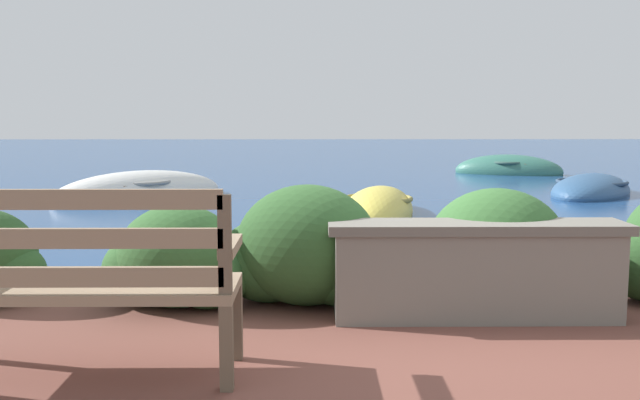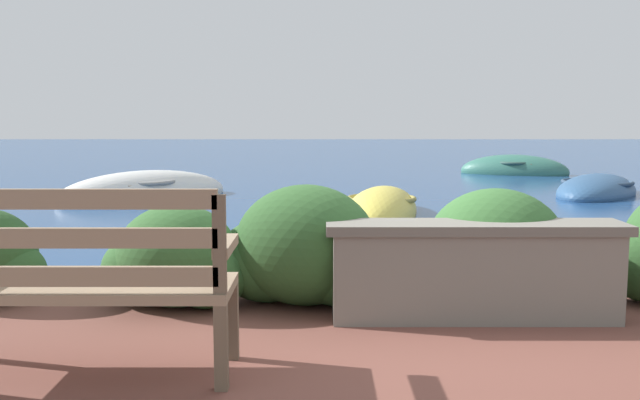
% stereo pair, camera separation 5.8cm
% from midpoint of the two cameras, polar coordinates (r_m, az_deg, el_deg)
% --- Properties ---
extents(ground_plane, '(80.00, 80.00, 0.00)m').
position_cam_midpoint_polar(ground_plane, '(5.23, 7.47, -9.59)').
color(ground_plane, navy).
extents(park_bench, '(1.42, 0.48, 0.93)m').
position_cam_midpoint_polar(park_bench, '(3.55, -18.35, -6.00)').
color(park_bench, brown).
rests_on(park_bench, patio_terrace).
extents(stone_wall, '(1.82, 0.39, 0.60)m').
position_cam_midpoint_polar(stone_wall, '(4.49, 12.33, -5.50)').
color(stone_wall, slate).
rests_on(stone_wall, patio_terrace).
extents(hedge_clump_left, '(0.99, 0.71, 0.68)m').
position_cam_midpoint_polar(hedge_clump_left, '(4.78, -11.41, -4.92)').
color(hedge_clump_left, '#2D5628').
rests_on(hedge_clump_left, patio_terrace).
extents(hedge_clump_centre, '(1.18, 0.85, 0.80)m').
position_cam_midpoint_polar(hedge_clump_centre, '(4.74, -1.26, -4.22)').
color(hedge_clump_centre, '#284C23').
rests_on(hedge_clump_centre, patio_terrace).
extents(hedge_clump_right, '(1.14, 0.82, 0.78)m').
position_cam_midpoint_polar(hedge_clump_right, '(4.85, 13.70, -4.26)').
color(hedge_clump_right, '#2D5628').
rests_on(hedge_clump_right, patio_terrace).
extents(rowboat_nearest, '(1.58, 3.11, 0.74)m').
position_cam_midpoint_polar(rowboat_nearest, '(10.50, 4.82, -0.96)').
color(rowboat_nearest, '#DBC64C').
rests_on(rowboat_nearest, ground_plane).
extents(rowboat_mid, '(3.21, 3.05, 0.87)m').
position_cam_midpoint_polar(rowboat_mid, '(13.12, -13.97, 0.45)').
color(rowboat_mid, silver).
rests_on(rowboat_mid, ground_plane).
extents(rowboat_far, '(2.59, 2.96, 0.69)m').
position_cam_midpoint_polar(rowboat_far, '(14.21, 21.09, 0.62)').
color(rowboat_far, '#2D517A').
rests_on(rowboat_far, ground_plane).
extents(rowboat_outer, '(2.83, 1.84, 0.86)m').
position_cam_midpoint_polar(rowboat_outer, '(18.65, 15.07, 2.23)').
color(rowboat_outer, '#336B5B').
rests_on(rowboat_outer, ground_plane).
extents(mooring_buoy, '(0.44, 0.44, 0.40)m').
position_cam_midpoint_polar(mooring_buoy, '(8.41, 1.22, -2.81)').
color(mooring_buoy, white).
rests_on(mooring_buoy, ground_plane).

